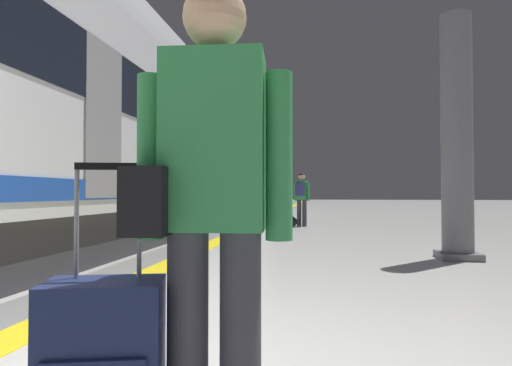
% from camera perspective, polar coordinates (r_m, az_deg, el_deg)
% --- Properties ---
extents(safety_line_strip, '(0.36, 80.00, 0.01)m').
position_cam_1_polar(safety_line_strip, '(11.85, -1.25, -5.99)').
color(safety_line_strip, yellow).
rests_on(safety_line_strip, ground).
extents(tactile_edge_band, '(0.69, 80.00, 0.01)m').
position_cam_1_polar(tactile_edge_band, '(11.92, -3.00, -5.96)').
color(tactile_edge_band, slate).
rests_on(tactile_edge_band, ground).
extents(high_speed_train, '(2.94, 30.74, 4.97)m').
position_cam_1_polar(high_speed_train, '(10.79, -14.55, 6.90)').
color(high_speed_train, '#38383D').
rests_on(high_speed_train, ground).
extents(traveller_foreground, '(0.54, 0.30, 1.69)m').
position_cam_1_polar(traveller_foreground, '(1.44, -6.25, -0.77)').
color(traveller_foreground, '#383842').
rests_on(traveller_foreground, ground).
extents(passenger_near, '(0.46, 0.37, 1.55)m').
position_cam_1_polar(passenger_near, '(12.32, 6.13, -1.53)').
color(passenger_near, '#383842').
rests_on(passenger_near, ground).
extents(duffel_bag_near, '(0.44, 0.26, 0.36)m').
position_cam_1_polar(duffel_bag_near, '(12.04, 4.57, -5.20)').
color(duffel_bag_near, black).
rests_on(duffel_bag_near, ground).
extents(platform_pillar, '(0.56, 0.56, 3.60)m').
position_cam_1_polar(platform_pillar, '(6.92, 25.34, 5.10)').
color(platform_pillar, slate).
rests_on(platform_pillar, ground).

